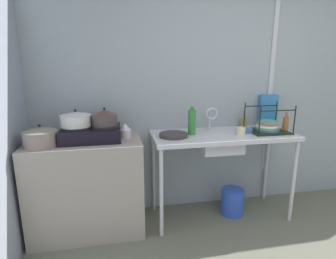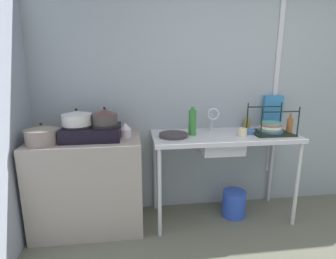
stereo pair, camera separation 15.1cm
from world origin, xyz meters
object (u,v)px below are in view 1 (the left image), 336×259
at_px(cup_by_rack, 241,131).
at_px(cereal_box, 268,111).
at_px(pot_on_right_burner, 105,117).
at_px(dish_rack, 267,127).
at_px(pot_on_left_burner, 76,119).
at_px(percolator, 125,131).
at_px(bottle_by_rack, 286,124).
at_px(faucet, 211,115).
at_px(bucket_on_floor, 232,201).
at_px(frying_pan, 173,135).
at_px(pot_beside_stove, 41,137).
at_px(bottle_by_sink, 192,122).
at_px(small_bowl_on_drainboard, 245,130).
at_px(stove, 91,133).
at_px(utensil_jar, 244,122).
at_px(sink_basin, 219,143).

height_order(cup_by_rack, cereal_box, cereal_box).
distance_m(pot_on_right_burner, dish_rack, 1.60).
relative_size(pot_on_left_burner, percolator, 1.97).
bearing_deg(bottle_by_rack, faucet, 167.01).
xyz_separation_m(faucet, bottle_by_rack, (0.73, -0.17, -0.08)).
relative_size(cereal_box, bucket_on_floor, 1.26).
bearing_deg(frying_pan, pot_beside_stove, -175.43).
height_order(percolator, bottle_by_sink, bottle_by_sink).
relative_size(frying_pan, small_bowl_on_drainboard, 1.81).
distance_m(pot_beside_stove, percolator, 0.71).
height_order(stove, faucet, faucet).
bearing_deg(utensil_jar, faucet, -165.52).
relative_size(sink_basin, small_bowl_on_drainboard, 2.64).
relative_size(bottle_by_sink, bottle_by_rack, 1.38).
bearing_deg(pot_on_left_burner, small_bowl_on_drainboard, 0.22).
relative_size(pot_on_left_burner, cereal_box, 0.78).
bearing_deg(stove, bottle_by_rack, -1.31).
bearing_deg(pot_on_left_burner, cup_by_rack, -3.13).
bearing_deg(pot_on_left_burner, bottle_by_rack, -1.23).
distance_m(percolator, dish_rack, 1.42).
height_order(small_bowl_on_drainboard, utensil_jar, utensil_jar).
bearing_deg(pot_on_left_burner, pot_beside_stove, -156.38).
height_order(percolator, bottle_by_rack, bottle_by_rack).
distance_m(pot_on_right_burner, sink_basin, 1.11).
xyz_separation_m(pot_on_right_burner, utensil_jar, (1.46, 0.23, -0.15)).
relative_size(stove, small_bowl_on_drainboard, 3.44).
height_order(pot_on_right_burner, cereal_box, cereal_box).
relative_size(faucet, frying_pan, 0.90).
height_order(stove, bottle_by_sink, bottle_by_sink).
relative_size(bottle_by_rack, utensil_jar, 0.98).
bearing_deg(sink_basin, stove, 178.29).
xyz_separation_m(cup_by_rack, small_bowl_on_drainboard, (0.09, 0.09, -0.02)).
relative_size(pot_beside_stove, small_bowl_on_drainboard, 1.88).
height_order(frying_pan, bottle_by_sink, bottle_by_sink).
height_order(pot_on_left_burner, faucet, pot_on_left_burner).
xyz_separation_m(dish_rack, cup_by_rack, (-0.31, -0.07, -0.01)).
xyz_separation_m(stove, dish_rack, (1.72, -0.02, -0.01)).
bearing_deg(cereal_box, small_bowl_on_drainboard, -141.56).
bearing_deg(bucket_on_floor, bottle_by_rack, -3.94).
bearing_deg(dish_rack, frying_pan, -179.40).
height_order(bottle_by_rack, bucket_on_floor, bottle_by_rack).
relative_size(pot_on_left_burner, sink_basin, 0.68).
height_order(faucet, frying_pan, faucet).
bearing_deg(small_bowl_on_drainboard, dish_rack, -6.01).
bearing_deg(bottle_by_sink, dish_rack, -3.01).
bearing_deg(stove, cup_by_rack, -3.40).
relative_size(pot_on_right_burner, percolator, 1.68).
xyz_separation_m(pot_on_left_burner, percolator, (0.42, 0.03, -0.13)).
bearing_deg(percolator, bucket_on_floor, -2.05).
bearing_deg(stove, bottle_by_sink, 1.43).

